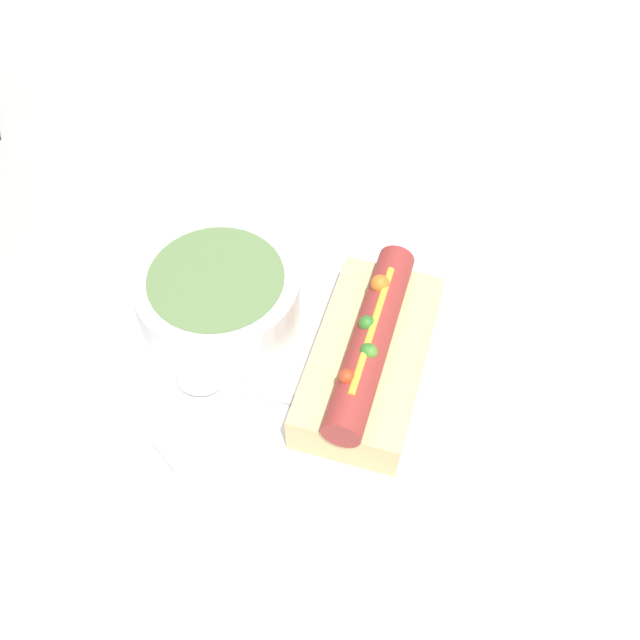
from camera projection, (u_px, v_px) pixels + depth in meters
The scene contains 5 objects.
ground_plane at pixel (320, 355), 0.56m from camera, with size 4.00×4.00×0.00m, color #BCB7AD.
dinner_plate at pixel (320, 350), 0.56m from camera, with size 0.28×0.28×0.01m.
hot_dog at pixel (370, 355), 0.52m from camera, with size 0.16×0.09×0.06m.
soup_bowl at pixel (219, 299), 0.54m from camera, with size 0.12×0.12×0.05m.
spoon at pixel (230, 387), 0.53m from camera, with size 0.04×0.14×0.01m.
Camera 1 is at (-0.29, -0.12, 0.47)m, focal length 42.00 mm.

